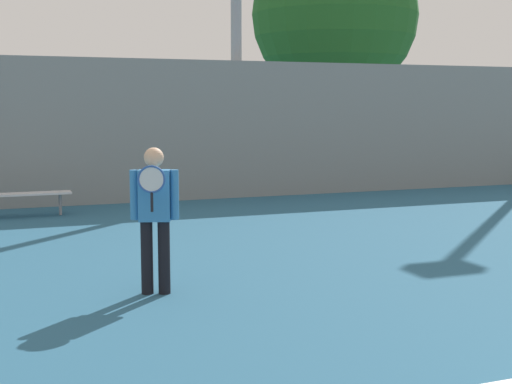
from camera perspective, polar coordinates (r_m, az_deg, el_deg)
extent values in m
cylinder|color=black|center=(8.41, -8.72, -5.20)|extent=(0.14, 0.14, 0.86)
cylinder|color=black|center=(8.39, -7.37, -5.21)|extent=(0.14, 0.14, 0.86)
cube|color=teal|center=(8.27, -8.13, -0.28)|extent=(0.41, 0.31, 0.59)
cylinder|color=teal|center=(8.30, -9.71, -0.22)|extent=(0.10, 0.10, 0.57)
cylinder|color=teal|center=(8.25, -6.54, -0.21)|extent=(0.10, 0.10, 0.57)
sphere|color=#DBAD89|center=(8.23, -8.18, 2.76)|extent=(0.23, 0.23, 0.23)
cylinder|color=black|center=(8.00, -8.33, -0.80)|extent=(0.03, 0.03, 0.22)
torus|color=#28519E|center=(7.97, -8.36, 1.02)|extent=(0.30, 0.12, 0.31)
cylinder|color=silver|center=(7.97, -8.36, 1.02)|extent=(0.25, 0.09, 0.27)
cube|color=silver|center=(14.72, -18.78, -0.18)|extent=(2.17, 0.40, 0.04)
cylinder|color=gray|center=(14.81, -15.39, -0.95)|extent=(0.06, 0.06, 0.44)
cylinder|color=#939399|center=(17.66, -1.60, 14.37)|extent=(0.26, 0.26, 8.94)
cube|color=gray|center=(16.75, -2.73, 4.97)|extent=(30.44, 0.06, 3.23)
cylinder|color=brown|center=(23.52, 6.18, 5.14)|extent=(0.50, 0.50, 2.93)
sphere|color=#235B23|center=(23.68, 6.29, 13.87)|extent=(5.33, 5.33, 5.33)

